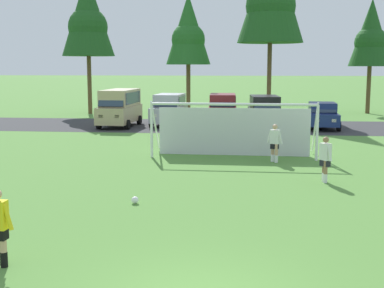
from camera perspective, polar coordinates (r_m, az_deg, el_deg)
ground_plane at (r=23.98m, az=4.07°, el=-1.41°), size 400.00×400.00×0.00m
parking_lot_strip at (r=36.15m, az=4.77°, el=1.93°), size 52.00×8.40×0.01m
soccer_ball at (r=15.99m, az=-6.20°, el=-6.07°), size 0.22×0.22×0.22m
soccer_goal at (r=24.09m, az=4.53°, el=1.73°), size 7.45×2.04×2.57m
player_midfield_center at (r=22.82m, az=8.96°, el=0.09°), size 0.70×0.37×1.64m
player_defender_far at (r=19.23m, az=14.25°, el=-1.63°), size 0.43×0.69×1.64m
parked_car_slot_far_left at (r=36.15m, az=-7.83°, el=4.01°), size 2.38×4.89×2.52m
parked_car_slot_left at (r=36.83m, az=-2.47°, el=3.80°), size 2.32×4.69×2.16m
parked_car_slot_center_left at (r=36.82m, az=3.34°, el=3.80°), size 2.29×4.68×2.16m
parked_car_slot_center at (r=35.01m, az=7.89°, el=3.49°), size 2.39×4.73×2.16m
parked_car_slot_center_right at (r=35.71m, az=13.96°, el=3.03°), size 2.15×4.26×1.72m
tree_left_edge at (r=46.45m, az=-11.26°, el=13.32°), size 4.45×4.45×11.86m
tree_mid_left at (r=45.43m, az=-0.41°, el=12.09°), size 3.80×3.80×10.14m
tree_mid_right at (r=48.27m, az=18.87°, el=11.13°), size 3.67×3.67×9.78m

